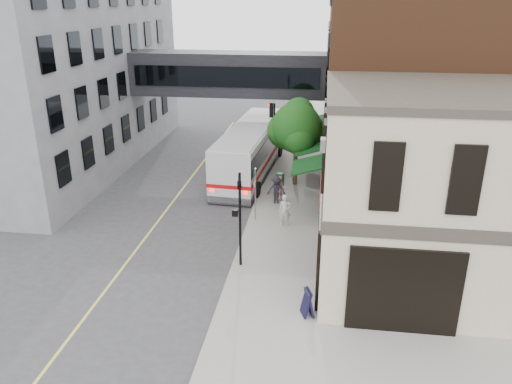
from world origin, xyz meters
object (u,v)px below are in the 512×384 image
(pedestrian_b, at_px, (280,189))
(sandwich_board, at_px, (308,303))
(bus, at_px, (251,148))
(pedestrian_a, at_px, (285,210))
(pedestrian_c, at_px, (276,190))
(newspaper_box, at_px, (280,179))

(pedestrian_b, xyz_separation_m, sandwich_board, (2.07, -11.35, -0.25))
(bus, relative_size, sandwich_board, 11.42)
(pedestrian_a, relative_size, sandwich_board, 1.57)
(bus, relative_size, pedestrian_a, 7.29)
(pedestrian_a, distance_m, pedestrian_c, 3.11)
(pedestrian_b, height_order, newspaper_box, pedestrian_b)
(bus, bearing_deg, pedestrian_b, -64.26)
(pedestrian_c, xyz_separation_m, newspaper_box, (-0.06, 2.97, -0.41))
(newspaper_box, bearing_deg, bus, 152.94)
(pedestrian_a, bearing_deg, pedestrian_c, 100.93)
(sandwich_board, bearing_deg, pedestrian_c, 81.86)
(newspaper_box, bearing_deg, pedestrian_b, -62.19)
(pedestrian_a, distance_m, newspaper_box, 6.05)
(pedestrian_b, distance_m, pedestrian_c, 0.37)
(pedestrian_b, xyz_separation_m, newspaper_box, (-0.28, 2.67, -0.37))
(bus, height_order, pedestrian_a, bus)
(pedestrian_a, height_order, newspaper_box, pedestrian_a)
(pedestrian_c, distance_m, newspaper_box, 3.00)
(sandwich_board, bearing_deg, pedestrian_b, 80.50)
(pedestrian_b, relative_size, sandwich_board, 1.46)
(newspaper_box, xyz_separation_m, sandwich_board, (2.35, -14.02, 0.12))
(pedestrian_a, xyz_separation_m, pedestrian_c, (-0.75, 3.02, -0.02))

